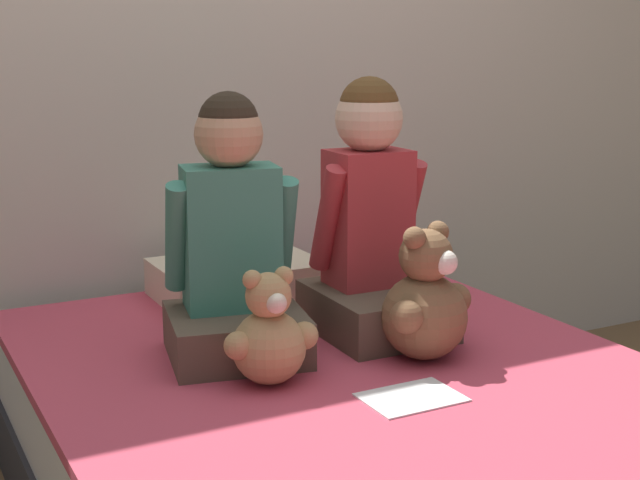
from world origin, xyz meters
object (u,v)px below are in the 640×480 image
(child_on_left, at_px, (232,246))
(child_on_right, at_px, (372,226))
(bed, at_px, (368,474))
(teddy_bear_held_by_left_child, at_px, (269,336))
(sign_card, at_px, (411,397))
(teddy_bear_held_by_right_child, at_px, (425,303))
(pillow_at_headboard, at_px, (238,279))

(child_on_left, height_order, child_on_right, child_on_right)
(bed, xyz_separation_m, teddy_bear_held_by_left_child, (-0.20, 0.10, 0.34))
(sign_card, bearing_deg, child_on_left, 116.98)
(child_on_right, relative_size, teddy_bear_held_by_left_child, 2.50)
(child_on_right, height_order, teddy_bear_held_by_right_child, child_on_right)
(pillow_at_headboard, bearing_deg, teddy_bear_held_by_right_child, -74.38)
(child_on_right, distance_m, pillow_at_headboard, 0.54)
(child_on_right, xyz_separation_m, teddy_bear_held_by_right_child, (0.00, -0.25, -0.14))
(child_on_right, bearing_deg, bed, -119.92)
(teddy_bear_held_by_left_child, bearing_deg, child_on_right, 31.80)
(child_on_left, bearing_deg, teddy_bear_held_by_right_child, -20.70)
(teddy_bear_held_by_left_child, xyz_separation_m, teddy_bear_held_by_right_child, (0.40, -0.03, 0.03))
(child_on_left, xyz_separation_m, pillow_at_headboard, (0.20, 0.45, -0.21))
(child_on_left, distance_m, pillow_at_headboard, 0.54)
(bed, relative_size, child_on_left, 3.04)
(teddy_bear_held_by_right_child, bearing_deg, bed, 179.67)
(child_on_left, bearing_deg, bed, -46.64)
(pillow_at_headboard, distance_m, sign_card, 0.90)
(teddy_bear_held_by_left_child, distance_m, teddy_bear_held_by_right_child, 0.40)
(teddy_bear_held_by_right_child, distance_m, pillow_at_headboard, 0.73)
(bed, height_order, sign_card, sign_card)
(child_on_left, xyz_separation_m, teddy_bear_held_by_right_child, (0.39, -0.25, -0.13))
(bed, bearing_deg, child_on_right, 58.83)
(child_on_right, relative_size, sign_card, 3.17)
(child_on_right, relative_size, pillow_at_headboard, 1.41)
(teddy_bear_held_by_left_child, height_order, sign_card, teddy_bear_held_by_left_child)
(child_on_left, bearing_deg, child_on_right, 12.36)
(teddy_bear_held_by_left_child, bearing_deg, sign_card, -41.62)
(child_on_right, xyz_separation_m, pillow_at_headboard, (-0.20, 0.45, -0.22))
(teddy_bear_held_by_left_child, distance_m, sign_card, 0.34)
(child_on_right, xyz_separation_m, teddy_bear_held_by_left_child, (-0.40, -0.23, -0.17))
(child_on_left, xyz_separation_m, child_on_right, (0.39, 0.00, 0.01))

